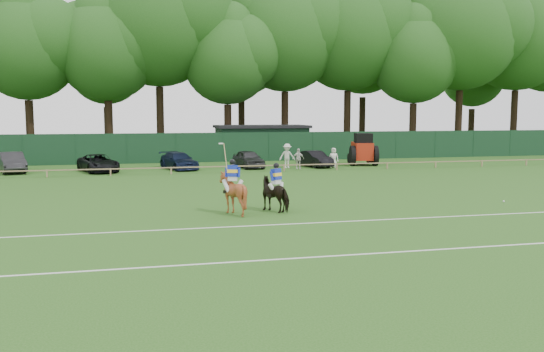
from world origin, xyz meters
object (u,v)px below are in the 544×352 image
object	(u,v)px
sedan_navy	(179,161)
spectator_right	(334,158)
spectator_left	(287,156)
tractor	(363,150)
utility_shed	(261,142)
horse_dark	(276,194)
estate_black	(315,159)
suv_black	(98,163)
sedan_grey	(12,162)
horse_chestnut	(233,193)
polo_ball	(504,201)
spectator_mid	(298,159)
hatch_grey	(249,159)

from	to	relation	value
sedan_navy	spectator_right	xyz separation A→B (m)	(11.59, -1.53, 0.14)
spectator_left	tractor	world-z (taller)	tractor
utility_shed	horse_dark	bearing A→B (deg)	-101.23
estate_black	suv_black	bearing A→B (deg)	166.88
horse_dark	sedan_grey	distance (m)	24.39
sedan_navy	spectator_right	distance (m)	11.69
horse_chestnut	sedan_grey	xyz separation A→B (m)	(-12.34, 20.04, -0.16)
polo_ball	tractor	world-z (taller)	tractor
sedan_grey	estate_black	world-z (taller)	sedan_grey
horse_dark	tractor	xyz separation A→B (m)	(11.94, 19.37, 0.47)
suv_black	spectator_mid	size ratio (longest dim) A/B	2.93
sedan_grey	spectator_left	world-z (taller)	spectator_left
utility_shed	sedan_navy	bearing A→B (deg)	-133.33
suv_black	hatch_grey	world-z (taller)	hatch_grey
estate_black	utility_shed	distance (m)	9.51
tractor	hatch_grey	bearing A→B (deg)	-167.60
sedan_grey	horse_dark	bearing A→B (deg)	-71.90
suv_black	horse_chestnut	bearing A→B (deg)	-90.46
sedan_navy	utility_shed	bearing A→B (deg)	28.70
spectator_left	spectator_mid	bearing A→B (deg)	-60.03
estate_black	spectator_right	world-z (taller)	spectator_right
sedan_grey	tractor	xyz separation A→B (m)	(26.21, -0.42, 0.49)
horse_chestnut	suv_black	distance (m)	20.12
estate_black	spectator_left	distance (m)	2.35
hatch_grey	spectator_right	bearing A→B (deg)	-21.50
polo_ball	tractor	distance (m)	19.61
spectator_left	spectator_mid	size ratio (longest dim) A/B	1.21
tractor	utility_shed	bearing A→B (deg)	138.15
spectator_mid	polo_ball	distance (m)	18.32
sedan_grey	spectator_left	bearing A→B (deg)	-21.57
suv_black	spectator_right	bearing A→B (deg)	-22.54
estate_black	sedan_grey	bearing A→B (deg)	164.32
estate_black	spectator_mid	size ratio (longest dim) A/B	2.46
horse_chestnut	utility_shed	xyz separation A→B (m)	(7.49, 28.28, 0.66)
spectator_mid	tractor	bearing A→B (deg)	20.81
horse_chestnut	spectator_mid	distance (m)	19.39
hatch_grey	estate_black	size ratio (longest dim) A/B	1.05
spectator_left	horse_dark	bearing A→B (deg)	-106.11
tractor	horse_dark	bearing A→B (deg)	-109.88
hatch_grey	suv_black	bearing A→B (deg)	174.09
sedan_navy	hatch_grey	distance (m)	5.27
polo_ball	tractor	size ratio (longest dim) A/B	0.03
horse_dark	spectator_mid	size ratio (longest dim) A/B	1.14
horse_chestnut	hatch_grey	world-z (taller)	horse_chestnut
spectator_left	sedan_navy	bearing A→B (deg)	174.22
horse_chestnut	polo_ball	size ratio (longest dim) A/B	19.48
estate_black	polo_ball	distance (m)	19.28
polo_ball	horse_dark	bearing A→B (deg)	179.05
horse_chestnut	sedan_grey	bearing A→B (deg)	-38.42
hatch_grey	polo_ball	xyz separation A→B (m)	(8.40, -19.45, -0.63)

